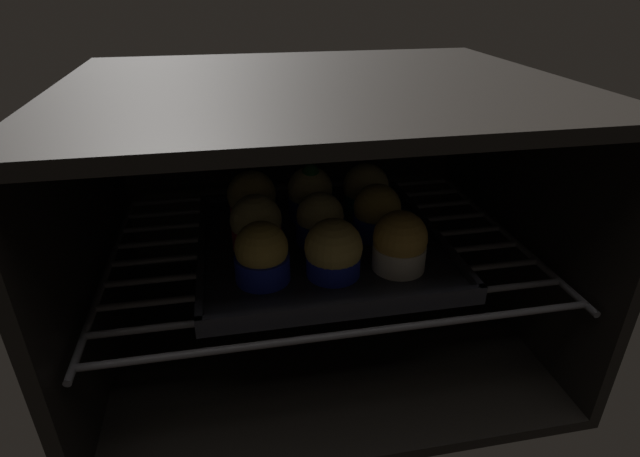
% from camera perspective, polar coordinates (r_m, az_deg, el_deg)
% --- Properties ---
extents(oven_cavity, '(0.59, 0.47, 0.37)m').
position_cam_1_polar(oven_cavity, '(0.70, -0.92, 2.18)').
color(oven_cavity, black).
rests_on(oven_cavity, ground).
extents(oven_rack, '(0.55, 0.42, 0.01)m').
position_cam_1_polar(oven_rack, '(0.68, -0.27, -1.93)').
color(oven_rack, '#4C494C').
rests_on(oven_rack, oven_cavity).
extents(baking_tray, '(0.31, 0.31, 0.02)m').
position_cam_1_polar(baking_tray, '(0.66, -0.00, -1.81)').
color(baking_tray, black).
rests_on(baking_tray, oven_rack).
extents(muffin_row0_col0, '(0.06, 0.06, 0.07)m').
position_cam_1_polar(muffin_row0_col0, '(0.56, -6.69, -3.00)').
color(muffin_row0_col0, '#1928B7').
rests_on(muffin_row0_col0, baking_tray).
extents(muffin_row0_col1, '(0.07, 0.07, 0.07)m').
position_cam_1_polar(muffin_row0_col1, '(0.57, 1.43, -2.67)').
color(muffin_row0_col1, '#1928B7').
rests_on(muffin_row0_col1, baking_tray).
extents(muffin_row0_col2, '(0.06, 0.06, 0.07)m').
position_cam_1_polar(muffin_row0_col2, '(0.59, 9.13, -1.65)').
color(muffin_row0_col2, silver).
rests_on(muffin_row0_col2, baking_tray).
extents(muffin_row1_col0, '(0.07, 0.07, 0.07)m').
position_cam_1_polar(muffin_row1_col0, '(0.63, -7.32, 0.43)').
color(muffin_row1_col0, red).
rests_on(muffin_row1_col0, baking_tray).
extents(muffin_row1_col1, '(0.06, 0.06, 0.07)m').
position_cam_1_polar(muffin_row1_col1, '(0.64, -0.28, 0.86)').
color(muffin_row1_col1, '#1928B7').
rests_on(muffin_row1_col1, baking_tray).
extents(muffin_row1_col2, '(0.06, 0.06, 0.07)m').
position_cam_1_polar(muffin_row1_col2, '(0.66, 6.54, 1.75)').
color(muffin_row1_col2, '#1928B7').
rests_on(muffin_row1_col2, baking_tray).
extents(muffin_row2_col0, '(0.07, 0.07, 0.07)m').
position_cam_1_polar(muffin_row2_col0, '(0.71, -7.82, 3.38)').
color(muffin_row2_col0, red).
rests_on(muffin_row2_col0, baking_tray).
extents(muffin_row2_col1, '(0.06, 0.06, 0.08)m').
position_cam_1_polar(muffin_row2_col1, '(0.71, -1.22, 3.97)').
color(muffin_row2_col1, '#1928B7').
rests_on(muffin_row2_col1, baking_tray).
extents(muffin_row2_col2, '(0.07, 0.07, 0.07)m').
position_cam_1_polar(muffin_row2_col2, '(0.73, 5.26, 4.31)').
color(muffin_row2_col2, '#0C8C84').
rests_on(muffin_row2_col2, baking_tray).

